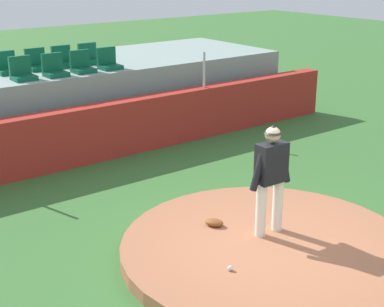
{
  "coord_description": "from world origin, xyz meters",
  "views": [
    {
      "loc": [
        -5.56,
        -5.43,
        4.26
      ],
      "look_at": [
        0.0,
        1.88,
        1.1
      ],
      "focal_mm": 53.73,
      "sensor_mm": 36.0,
      "label": 1
    }
  ],
  "objects": [
    {
      "name": "bleacher_platform",
      "position": [
        0.0,
        7.83,
        0.87
      ],
      "size": [
        12.48,
        3.59,
        1.73
      ],
      "primitive_type": "cube",
      "color": "gray",
      "rests_on": "ground_plane"
    },
    {
      "name": "baseball",
      "position": [
        -0.98,
        -0.26,
        0.24
      ],
      "size": [
        0.07,
        0.07,
        0.07
      ],
      "primitive_type": "sphere",
      "color": "white",
      "rests_on": "pitchers_mound"
    },
    {
      "name": "stadium_chair_1",
      "position": [
        -0.32,
        6.54,
        1.89
      ],
      "size": [
        0.48,
        0.44,
        0.5
      ],
      "rotation": [
        0.0,
        0.0,
        3.14
      ],
      "color": "#0E5638",
      "rests_on": "bleacher_platform"
    },
    {
      "name": "pitchers_mound",
      "position": [
        0.0,
        0.0,
        0.1
      ],
      "size": [
        4.43,
        4.43,
        0.2
      ],
      "primitive_type": "cylinder",
      "color": "#A36344",
      "rests_on": "ground_plane"
    },
    {
      "name": "stadium_chair_5",
      "position": [
        -0.33,
        7.48,
        1.89
      ],
      "size": [
        0.48,
        0.44,
        0.5
      ],
      "rotation": [
        0.0,
        0.0,
        3.14
      ],
      "color": "#0E5638",
      "rests_on": "bleacher_platform"
    },
    {
      "name": "stadium_chair_7",
      "position": [
        1.04,
        7.49,
        1.89
      ],
      "size": [
        0.48,
        0.44,
        0.5
      ],
      "rotation": [
        0.0,
        0.0,
        3.14
      ],
      "color": "#0E5638",
      "rests_on": "bleacher_platform"
    },
    {
      "name": "brick_barrier",
      "position": [
        0.0,
        5.39,
        0.62
      ],
      "size": [
        13.92,
        0.4,
        1.23
      ],
      "primitive_type": "cube",
      "color": "#A72921",
      "rests_on": "ground_plane"
    },
    {
      "name": "stadium_chair_6",
      "position": [
        0.34,
        7.49,
        1.89
      ],
      "size": [
        0.48,
        0.44,
        0.5
      ],
      "rotation": [
        0.0,
        0.0,
        3.14
      ],
      "color": "#0E5638",
      "rests_on": "bleacher_platform"
    },
    {
      "name": "stadium_chair_0",
      "position": [
        -1.04,
        6.58,
        1.89
      ],
      "size": [
        0.48,
        0.44,
        0.5
      ],
      "rotation": [
        0.0,
        0.0,
        3.14
      ],
      "color": "#0E5638",
      "rests_on": "bleacher_platform"
    },
    {
      "name": "stadium_chair_4",
      "position": [
        -1.06,
        7.47,
        1.89
      ],
      "size": [
        0.48,
        0.44,
        0.5
      ],
      "rotation": [
        0.0,
        0.0,
        3.14
      ],
      "color": "#0E5638",
      "rests_on": "bleacher_platform"
    },
    {
      "name": "fielding_glove",
      "position": [
        -0.27,
        0.94,
        0.26
      ],
      "size": [
        0.33,
        0.36,
        0.11
      ],
      "primitive_type": "ellipsoid",
      "rotation": [
        0.0,
        0.0,
        5.25
      ],
      "color": "brown",
      "rests_on": "pitchers_mound"
    },
    {
      "name": "ground_plane",
      "position": [
        0.0,
        0.0,
        0.0
      ],
      "size": [
        60.0,
        60.0,
        0.0
      ],
      "primitive_type": "plane",
      "color": "#36682E"
    },
    {
      "name": "stadium_chair_3",
      "position": [
        1.07,
        6.57,
        1.89
      ],
      "size": [
        0.48,
        0.44,
        0.5
      ],
      "rotation": [
        0.0,
        0.0,
        3.14
      ],
      "color": "#0E5638",
      "rests_on": "bleacher_platform"
    },
    {
      "name": "pitcher",
      "position": [
        0.25,
        0.25,
        1.21
      ],
      "size": [
        0.79,
        0.28,
        1.74
      ],
      "rotation": [
        0.0,
        0.0,
        -0.04
      ],
      "color": "white",
      "rests_on": "pitchers_mound"
    },
    {
      "name": "fence_post_right",
      "position": [
        3.03,
        5.39,
        1.66
      ],
      "size": [
        0.06,
        0.06,
        0.86
      ],
      "primitive_type": "cylinder",
      "color": "silver",
      "rests_on": "brick_barrier"
    },
    {
      "name": "stadium_chair_2",
      "position": [
        0.38,
        6.57,
        1.89
      ],
      "size": [
        0.48,
        0.44,
        0.5
      ],
      "rotation": [
        0.0,
        0.0,
        3.14
      ],
      "color": "#0E5638",
      "rests_on": "bleacher_platform"
    }
  ]
}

